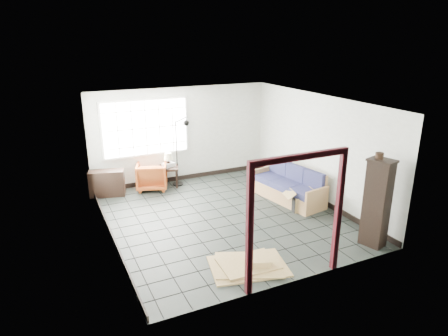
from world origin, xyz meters
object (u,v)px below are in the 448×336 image
futon_sofa (290,188)px  armchair (152,174)px  side_table (169,170)px  tall_shelf (377,203)px

futon_sofa → armchair: 3.61m
futon_sofa → side_table: (-2.41, 2.17, 0.14)m
side_table → tall_shelf: tall_shelf is taller
futon_sofa → tall_shelf: (0.19, -2.59, 0.57)m
futon_sofa → side_table: size_ratio=3.23×
side_table → futon_sofa: bearing=-42.0°
armchair → tall_shelf: bearing=142.0°
side_table → tall_shelf: 5.44m
futon_sofa → armchair: futon_sofa is taller
side_table → tall_shelf: size_ratio=0.36×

